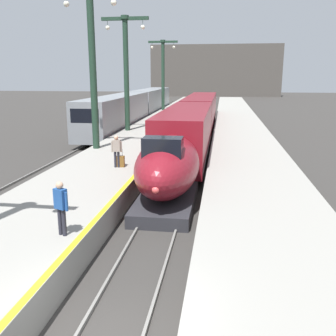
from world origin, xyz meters
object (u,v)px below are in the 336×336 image
(highspeed_train_main, at_px, (194,123))
(passenger_mid_platform, at_px, (61,204))
(station_column_far, at_px, (126,63))
(station_column_mid, at_px, (92,56))
(station_column_distant, at_px, (163,69))
(regional_train_adjacent, at_px, (137,106))
(passenger_near_edge, at_px, (117,149))
(rolling_suitcase, at_px, (121,161))

(highspeed_train_main, distance_m, passenger_mid_platform, 21.57)
(station_column_far, distance_m, passenger_mid_platform, 23.06)
(station_column_mid, xyz_separation_m, station_column_far, (-0.00, 8.55, -0.22))
(highspeed_train_main, relative_size, station_column_mid, 3.83)
(passenger_mid_platform, bearing_deg, station_column_distant, 94.77)
(regional_train_adjacent, relative_size, passenger_near_edge, 21.66)
(station_column_mid, distance_m, passenger_near_edge, 7.60)
(station_column_distant, relative_size, passenger_near_edge, 5.53)
(regional_train_adjacent, distance_m, passenger_mid_platform, 36.29)
(passenger_near_edge, bearing_deg, rolling_suitcase, 29.24)
(station_column_distant, bearing_deg, station_column_mid, -90.00)
(rolling_suitcase, bearing_deg, passenger_mid_platform, -86.39)
(passenger_mid_platform, distance_m, rolling_suitcase, 8.84)
(passenger_mid_platform, bearing_deg, passenger_near_edge, 94.76)
(station_column_far, height_order, passenger_near_edge, station_column_far)
(highspeed_train_main, distance_m, station_column_far, 7.67)
(station_column_far, bearing_deg, regional_train_adjacent, 99.23)
(station_column_mid, bearing_deg, rolling_suitcase, -58.72)
(station_column_distant, relative_size, rolling_suitcase, 9.52)
(station_column_mid, bearing_deg, regional_train_adjacent, 95.69)
(highspeed_train_main, bearing_deg, passenger_near_edge, -103.55)
(regional_train_adjacent, height_order, passenger_near_edge, regional_train_adjacent)
(passenger_near_edge, relative_size, rolling_suitcase, 1.72)
(regional_train_adjacent, bearing_deg, passenger_mid_platform, -80.88)
(station_column_mid, relative_size, passenger_mid_platform, 5.89)
(regional_train_adjacent, relative_size, rolling_suitcase, 37.27)
(regional_train_adjacent, height_order, station_column_far, station_column_far)
(passenger_mid_platform, bearing_deg, station_column_far, 99.06)
(rolling_suitcase, bearing_deg, highspeed_train_main, 77.08)
(passenger_near_edge, bearing_deg, passenger_mid_platform, -85.24)
(passenger_near_edge, distance_m, passenger_mid_platform, 8.73)
(station_column_distant, relative_size, passenger_mid_platform, 5.53)
(passenger_mid_platform, bearing_deg, highspeed_train_main, 83.76)
(highspeed_train_main, xyz_separation_m, regional_train_adjacent, (-8.10, 14.38, 0.20))
(passenger_near_edge, height_order, rolling_suitcase, passenger_near_edge)
(station_column_mid, xyz_separation_m, passenger_near_edge, (2.83, -5.03, -4.94))
(highspeed_train_main, relative_size, passenger_mid_platform, 22.53)
(station_column_distant, bearing_deg, highspeed_train_main, -74.44)
(station_column_far, distance_m, rolling_suitcase, 14.84)
(regional_train_adjacent, bearing_deg, highspeed_train_main, -60.62)
(station_column_far, xyz_separation_m, passenger_mid_platform, (3.55, -22.29, -4.72))
(station_column_mid, bearing_deg, passenger_near_edge, -60.67)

